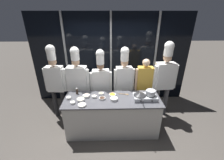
{
  "coord_description": "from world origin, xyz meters",
  "views": [
    {
      "loc": [
        -0.08,
        -2.88,
        2.7
      ],
      "look_at": [
        0.0,
        0.25,
        1.25
      ],
      "focal_mm": 24.0,
      "sensor_mm": 36.0,
      "label": 1
    }
  ],
  "objects_px": {
    "prep_bowl_onion": "(69,98)",
    "prep_bowl_shrimp": "(86,96)",
    "chef_pastry": "(124,78)",
    "frying_pan": "(140,94)",
    "prep_bowl_ginger": "(81,99)",
    "serving_spoon_slotted": "(126,94)",
    "person_guest": "(144,82)",
    "chef_head": "(55,78)",
    "prep_bowl_soy_glaze": "(102,98)",
    "prep_bowl_chicken": "(94,96)",
    "squeeze_bottle_soy": "(77,91)",
    "prep_bowl_garlic": "(114,99)",
    "portable_stove": "(145,97)",
    "chef_sous": "(77,80)",
    "stock_pot": "(151,93)",
    "prep_bowl_mushrooms": "(101,94)",
    "prep_bowl_carrots": "(112,95)",
    "prep_bowl_bean_sprouts": "(73,103)",
    "prep_bowl_noodles": "(82,105)",
    "chef_apprentice": "(165,76)",
    "chef_line": "(101,81)"
  },
  "relations": [
    {
      "from": "prep_bowl_shrimp",
      "to": "person_guest",
      "type": "height_order",
      "value": "person_guest"
    },
    {
      "from": "stock_pot",
      "to": "chef_line",
      "type": "xyz_separation_m",
      "value": [
        -1.12,
        0.63,
        0.0
      ]
    },
    {
      "from": "prep_bowl_bean_sprouts",
      "to": "prep_bowl_soy_glaze",
      "type": "height_order",
      "value": "prep_bowl_bean_sprouts"
    },
    {
      "from": "prep_bowl_carrots",
      "to": "person_guest",
      "type": "distance_m",
      "value": 0.98
    },
    {
      "from": "prep_bowl_bean_sprouts",
      "to": "person_guest",
      "type": "distance_m",
      "value": 1.88
    },
    {
      "from": "chef_head",
      "to": "chef_line",
      "type": "height_order",
      "value": "chef_head"
    },
    {
      "from": "frying_pan",
      "to": "serving_spoon_slotted",
      "type": "distance_m",
      "value": 0.38
    },
    {
      "from": "prep_bowl_shrimp",
      "to": "chef_pastry",
      "type": "xyz_separation_m",
      "value": [
        0.91,
        0.54,
        0.2
      ]
    },
    {
      "from": "portable_stove",
      "to": "chef_sous",
      "type": "distance_m",
      "value": 1.73
    },
    {
      "from": "prep_bowl_soy_glaze",
      "to": "person_guest",
      "type": "relative_size",
      "value": 0.09
    },
    {
      "from": "prep_bowl_mushrooms",
      "to": "chef_sous",
      "type": "height_order",
      "value": "chef_sous"
    },
    {
      "from": "portable_stove",
      "to": "chef_sous",
      "type": "bearing_deg",
      "value": 158.4
    },
    {
      "from": "prep_bowl_carrots",
      "to": "prep_bowl_chicken",
      "type": "height_order",
      "value": "prep_bowl_carrots"
    },
    {
      "from": "stock_pot",
      "to": "prep_bowl_ginger",
      "type": "distance_m",
      "value": 1.55
    },
    {
      "from": "person_guest",
      "to": "chef_apprentice",
      "type": "xyz_separation_m",
      "value": [
        0.5,
        -0.04,
        0.2
      ]
    },
    {
      "from": "prep_bowl_onion",
      "to": "chef_apprentice",
      "type": "bearing_deg",
      "value": 13.49
    },
    {
      "from": "serving_spoon_slotted",
      "to": "person_guest",
      "type": "bearing_deg",
      "value": 39.33
    },
    {
      "from": "frying_pan",
      "to": "squeeze_bottle_soy",
      "type": "relative_size",
      "value": 2.75
    },
    {
      "from": "frying_pan",
      "to": "prep_bowl_shrimp",
      "type": "distance_m",
      "value": 1.22
    },
    {
      "from": "prep_bowl_onion",
      "to": "serving_spoon_slotted",
      "type": "xyz_separation_m",
      "value": [
        1.3,
        0.16,
        -0.02
      ]
    },
    {
      "from": "squeeze_bottle_soy",
      "to": "prep_bowl_ginger",
      "type": "height_order",
      "value": "squeeze_bottle_soy"
    },
    {
      "from": "portable_stove",
      "to": "prep_bowl_chicken",
      "type": "relative_size",
      "value": 4.43
    },
    {
      "from": "prep_bowl_bean_sprouts",
      "to": "prep_bowl_noodles",
      "type": "relative_size",
      "value": 0.61
    },
    {
      "from": "prep_bowl_carrots",
      "to": "prep_bowl_garlic",
      "type": "bearing_deg",
      "value": -82.21
    },
    {
      "from": "chef_head",
      "to": "chef_apprentice",
      "type": "distance_m",
      "value": 2.77
    },
    {
      "from": "prep_bowl_onion",
      "to": "prep_bowl_shrimp",
      "type": "bearing_deg",
      "value": 10.75
    },
    {
      "from": "squeeze_bottle_soy",
      "to": "prep_bowl_shrimp",
      "type": "height_order",
      "value": "squeeze_bottle_soy"
    },
    {
      "from": "chef_head",
      "to": "chef_pastry",
      "type": "height_order",
      "value": "chef_head"
    },
    {
      "from": "chef_head",
      "to": "person_guest",
      "type": "relative_size",
      "value": 1.23
    },
    {
      "from": "person_guest",
      "to": "chef_apprentice",
      "type": "height_order",
      "value": "chef_apprentice"
    },
    {
      "from": "prep_bowl_chicken",
      "to": "person_guest",
      "type": "distance_m",
      "value": 1.38
    },
    {
      "from": "portable_stove",
      "to": "prep_bowl_onion",
      "type": "xyz_separation_m",
      "value": [
        -1.71,
        0.05,
        -0.02
      ]
    },
    {
      "from": "prep_bowl_ginger",
      "to": "prep_bowl_noodles",
      "type": "distance_m",
      "value": 0.21
    },
    {
      "from": "stock_pot",
      "to": "prep_bowl_ginger",
      "type": "relative_size",
      "value": 1.39
    },
    {
      "from": "frying_pan",
      "to": "prep_bowl_ginger",
      "type": "height_order",
      "value": "frying_pan"
    },
    {
      "from": "squeeze_bottle_soy",
      "to": "prep_bowl_soy_glaze",
      "type": "height_order",
      "value": "squeeze_bottle_soy"
    },
    {
      "from": "squeeze_bottle_soy",
      "to": "prep_bowl_garlic",
      "type": "xyz_separation_m",
      "value": [
        0.87,
        -0.31,
        -0.05
      ]
    },
    {
      "from": "prep_bowl_mushrooms",
      "to": "stock_pot",
      "type": "bearing_deg",
      "value": -11.41
    },
    {
      "from": "prep_bowl_ginger",
      "to": "prep_bowl_mushrooms",
      "type": "bearing_deg",
      "value": 29.95
    },
    {
      "from": "portable_stove",
      "to": "prep_bowl_ginger",
      "type": "xyz_separation_m",
      "value": [
        -1.42,
        -0.03,
        -0.02
      ]
    },
    {
      "from": "portable_stove",
      "to": "chef_line",
      "type": "xyz_separation_m",
      "value": [
        -1.0,
        0.63,
        0.12
      ]
    },
    {
      "from": "stock_pot",
      "to": "prep_bowl_soy_glaze",
      "type": "bearing_deg",
      "value": 178.82
    },
    {
      "from": "prep_bowl_chicken",
      "to": "chef_apprentice",
      "type": "distance_m",
      "value": 1.86
    },
    {
      "from": "chef_pastry",
      "to": "frying_pan",
      "type": "bearing_deg",
      "value": 108.63
    },
    {
      "from": "portable_stove",
      "to": "chef_head",
      "type": "height_order",
      "value": "chef_head"
    },
    {
      "from": "prep_bowl_onion",
      "to": "chef_pastry",
      "type": "height_order",
      "value": "chef_pastry"
    },
    {
      "from": "stock_pot",
      "to": "person_guest",
      "type": "distance_m",
      "value": 0.65
    },
    {
      "from": "serving_spoon_slotted",
      "to": "chef_pastry",
      "type": "xyz_separation_m",
      "value": [
        -0.0,
        0.46,
        0.22
      ]
    },
    {
      "from": "prep_bowl_mushrooms",
      "to": "prep_bowl_garlic",
      "type": "height_order",
      "value": "prep_bowl_garlic"
    },
    {
      "from": "stock_pot",
      "to": "prep_bowl_shrimp",
      "type": "distance_m",
      "value": 1.45
    }
  ]
}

